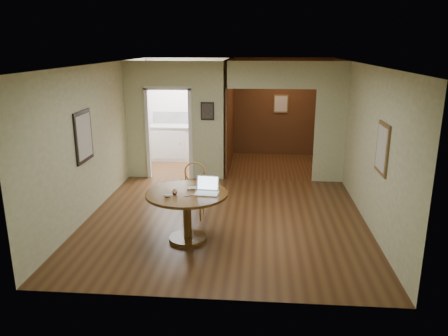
# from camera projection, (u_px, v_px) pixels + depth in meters

# --- Properties ---
(floor) EXTENTS (5.00, 5.00, 0.00)m
(floor) POSITION_uv_depth(u_px,v_px,m) (225.00, 221.00, 7.82)
(floor) COLOR #442613
(floor) RESTS_ON ground
(room_shell) EXTENTS (5.20, 7.50, 5.00)m
(room_shell) POSITION_uv_depth(u_px,v_px,m) (216.00, 120.00, 10.47)
(room_shell) COLOR silver
(room_shell) RESTS_ON ground
(dining_table) EXTENTS (1.29, 1.29, 0.81)m
(dining_table) POSITION_uv_depth(u_px,v_px,m) (187.00, 205.00, 6.90)
(dining_table) COLOR brown
(dining_table) RESTS_ON ground
(chair) EXTENTS (0.45, 0.45, 1.01)m
(chair) POSITION_uv_depth(u_px,v_px,m) (194.00, 187.00, 7.89)
(chair) COLOR #AE793D
(chair) RESTS_ON ground
(open_laptop) EXTENTS (0.38, 0.33, 0.25)m
(open_laptop) POSITION_uv_depth(u_px,v_px,m) (207.00, 189.00, 6.82)
(open_laptop) COLOR white
(open_laptop) RESTS_ON dining_table
(closed_laptop) EXTENTS (0.37, 0.29, 0.03)m
(closed_laptop) POSITION_uv_depth(u_px,v_px,m) (198.00, 189.00, 6.98)
(closed_laptop) COLOR silver
(closed_laptop) RESTS_ON dining_table
(mouse) EXTENTS (0.14, 0.10, 0.05)m
(mouse) POSITION_uv_depth(u_px,v_px,m) (167.00, 196.00, 6.63)
(mouse) COLOR white
(mouse) RESTS_ON dining_table
(wine_glass) EXTENTS (0.08, 0.08, 0.09)m
(wine_glass) POSITION_uv_depth(u_px,v_px,m) (175.00, 192.00, 6.73)
(wine_glass) COLOR white
(wine_glass) RESTS_ON dining_table
(pen) EXTENTS (0.12, 0.08, 0.01)m
(pen) POSITION_uv_depth(u_px,v_px,m) (189.00, 196.00, 6.67)
(pen) COLOR #0B1A53
(pen) RESTS_ON dining_table
(kitchen_cabinet) EXTENTS (2.06, 0.60, 0.94)m
(kitchen_cabinet) POSITION_uv_depth(u_px,v_px,m) (188.00, 143.00, 11.82)
(kitchen_cabinet) COLOR white
(kitchen_cabinet) RESTS_ON ground
(grocery_bag) EXTENTS (0.34, 0.32, 0.27)m
(grocery_bag) POSITION_uv_depth(u_px,v_px,m) (213.00, 121.00, 11.60)
(grocery_bag) COLOR #BAAE88
(grocery_bag) RESTS_ON kitchen_cabinet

